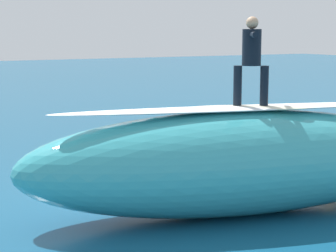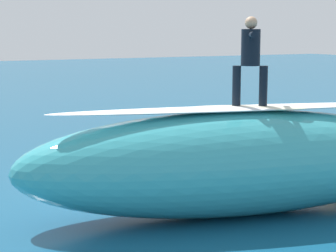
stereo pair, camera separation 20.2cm
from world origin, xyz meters
TOP-DOWN VIEW (x-y plane):
  - ground_plane at (0.00, 0.00)m, footprint 120.00×120.00m
  - wave_crest at (-0.70, 2.73)m, footprint 8.56×4.23m
  - wave_foam_lip at (-0.70, 2.73)m, footprint 7.00×2.53m
  - surfboard_riding at (-0.93, 2.80)m, footprint 2.07×1.62m
  - surfer_riding at (-0.93, 2.80)m, footprint 0.94×1.35m
  - surfboard_paddling at (0.35, -1.11)m, footprint 2.10×0.63m
  - surfer_paddling at (0.22, -1.10)m, footprint 1.75×0.38m
  - buoy_marker at (-4.65, 1.36)m, footprint 0.69×0.69m
  - foam_patch_near at (0.51, -1.32)m, footprint 0.94×0.75m
  - foam_patch_mid at (-1.83, 2.27)m, footprint 1.09×1.19m

SIDE VIEW (x-z plane):
  - ground_plane at x=0.00m, z-range 0.00..0.00m
  - surfboard_paddling at x=0.35m, z-range 0.00..0.07m
  - foam_patch_mid at x=-1.83m, z-range 0.00..0.15m
  - foam_patch_near at x=0.51m, z-range 0.00..0.15m
  - surfer_paddling at x=0.22m, z-range 0.05..0.36m
  - buoy_marker at x=-4.65m, z-range -0.24..0.94m
  - wave_crest at x=-0.70m, z-range 0.00..1.98m
  - wave_foam_lip at x=-0.70m, z-range 1.98..2.06m
  - surfboard_riding at x=-0.93m, z-range 1.98..2.06m
  - surfer_riding at x=-0.93m, z-range 2.20..3.83m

